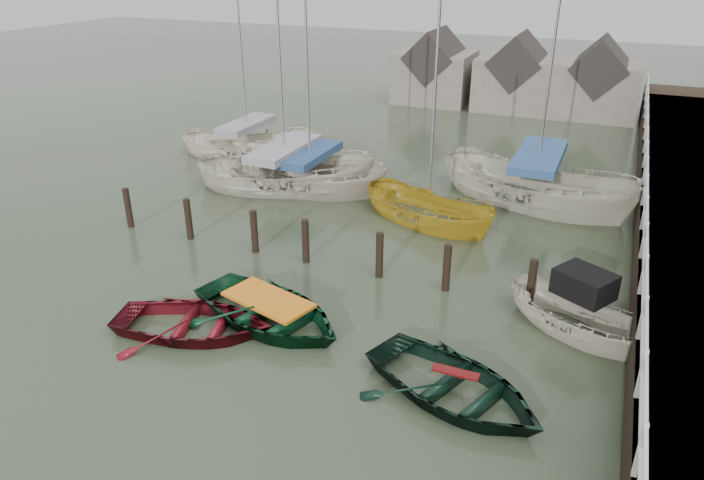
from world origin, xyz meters
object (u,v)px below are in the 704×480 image
at_px(rowboat_red, 195,332).
at_px(rowboat_dkgreen, 453,397).
at_px(sailboat_d, 533,201).
at_px(motorboat, 576,329).
at_px(sailboat_a, 286,187).
at_px(sailboat_e, 248,154).
at_px(sailboat_b, 311,189).
at_px(sailboat_c, 428,221).
at_px(rowboat_green, 270,322).

xyz_separation_m(rowboat_red, rowboat_dkgreen, (6.63, 0.11, 0.00)).
relative_size(rowboat_dkgreen, sailboat_d, 0.35).
xyz_separation_m(rowboat_red, sailboat_d, (6.45, 12.46, 0.06)).
bearing_deg(motorboat, rowboat_dkgreen, 178.69).
bearing_deg(rowboat_red, rowboat_dkgreen, -103.63).
distance_m(sailboat_a, sailboat_e, 4.94).
bearing_deg(rowboat_red, motorboat, -81.35).
xyz_separation_m(rowboat_red, sailboat_b, (-1.91, 10.27, 0.06)).
bearing_deg(rowboat_red, sailboat_b, -4.10).
height_order(rowboat_red, sailboat_e, sailboat_e).
distance_m(sailboat_c, sailboat_d, 4.60).
xyz_separation_m(motorboat, sailboat_d, (-2.35, 8.68, -0.05)).
bearing_deg(motorboat, sailboat_a, 91.10).
bearing_deg(sailboat_a, rowboat_red, 177.41).
bearing_deg(sailboat_e, sailboat_b, -139.24).
height_order(motorboat, sailboat_c, sailboat_c).
xyz_separation_m(rowboat_green, rowboat_dkgreen, (5.13, -1.03, 0.00)).
xyz_separation_m(motorboat, sailboat_b, (-10.71, 6.49, -0.05)).
bearing_deg(motorboat, rowboat_green, 139.22).
bearing_deg(rowboat_green, sailboat_d, -8.08).
bearing_deg(sailboat_a, rowboat_green, -172.45).
xyz_separation_m(rowboat_dkgreen, sailboat_a, (-9.56, 9.97, 0.06)).
bearing_deg(rowboat_red, sailboat_c, -34.64).
bearing_deg(sailboat_b, sailboat_e, 53.07).
bearing_deg(sailboat_b, sailboat_c, -107.20).
bearing_deg(sailboat_d, sailboat_b, 124.40).
distance_m(rowboat_green, rowboat_dkgreen, 5.23).
xyz_separation_m(rowboat_green, sailboat_c, (1.82, 7.95, 0.01)).
bearing_deg(rowboat_green, motorboat, -54.58).
xyz_separation_m(rowboat_dkgreen, sailboat_e, (-13.30, 13.19, 0.06)).
relative_size(sailboat_d, sailboat_e, 1.26).
bearing_deg(rowboat_dkgreen, sailboat_b, 61.50).
xyz_separation_m(sailboat_d, sailboat_e, (-13.11, 0.84, 0.00)).
distance_m(sailboat_b, sailboat_c, 5.35).
bearing_deg(sailboat_b, motorboat, -125.67).
bearing_deg(rowboat_green, sailboat_c, 2.65).
height_order(rowboat_green, sailboat_e, sailboat_e).
distance_m(rowboat_red, rowboat_green, 1.88).
relative_size(rowboat_green, sailboat_b, 0.41).
bearing_deg(motorboat, sailboat_c, 75.28).
distance_m(motorboat, sailboat_a, 13.31).
bearing_deg(sailboat_c, rowboat_dkgreen, -136.64).
xyz_separation_m(motorboat, sailboat_c, (-5.49, 5.31, -0.09)).
distance_m(sailboat_c, sailboat_e, 10.84).
bearing_deg(rowboat_red, sailboat_d, -41.96).
xyz_separation_m(sailboat_b, sailboat_d, (8.35, 2.19, -0.01)).
height_order(rowboat_red, sailboat_c, sailboat_c).
relative_size(rowboat_red, sailboat_a, 0.33).
height_order(rowboat_green, sailboat_b, sailboat_b).
height_order(sailboat_b, sailboat_e, sailboat_b).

